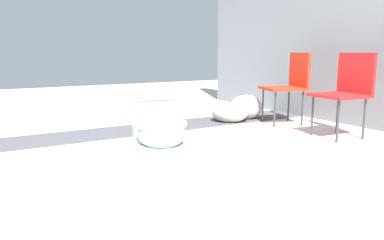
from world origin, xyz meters
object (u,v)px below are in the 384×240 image
(toilet, at_px, (159,134))
(folding_chair_middle, at_px, (347,86))
(folding_chair_left, at_px, (291,80))
(boulder_near, at_px, (246,107))
(boulder_far, at_px, (230,112))

(toilet, distance_m, folding_chair_middle, 2.02)
(folding_chair_left, relative_size, boulder_near, 2.03)
(toilet, xyz_separation_m, folding_chair_left, (-0.64, 2.02, 0.29))
(toilet, distance_m, boulder_far, 1.79)
(folding_chair_middle, relative_size, boulder_far, 1.91)
(boulder_near, bearing_deg, boulder_far, -75.66)
(toilet, xyz_separation_m, boulder_near, (-1.13, 1.76, -0.07))
(boulder_near, relative_size, boulder_far, 0.94)
(toilet, height_order, folding_chair_left, folding_chair_left)
(toilet, height_order, boulder_near, toilet)
(boulder_far, bearing_deg, folding_chair_middle, 24.51)
(boulder_near, distance_m, boulder_far, 0.32)
(folding_chair_left, xyz_separation_m, boulder_near, (-0.49, -0.27, -0.36))
(folding_chair_left, height_order, folding_chair_middle, same)
(folding_chair_left, relative_size, folding_chair_middle, 1.00)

